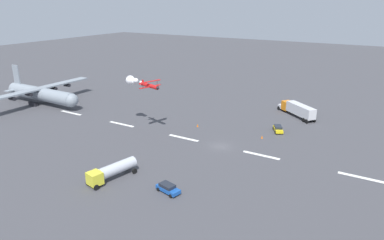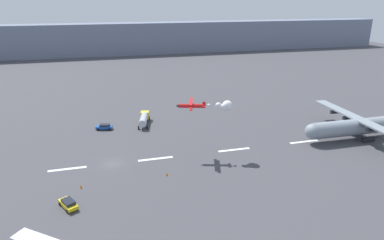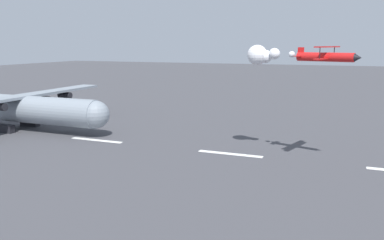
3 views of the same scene
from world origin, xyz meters
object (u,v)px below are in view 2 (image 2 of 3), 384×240
(airport_staff_sedan, at_px, (104,127))
(traffic_cone_near, at_px, (81,186))
(fuel_tanker_truck, at_px, (144,119))
(cargo_transport_plane, at_px, (355,126))
(stunt_biplane_red, at_px, (216,106))
(traffic_cone_far, at_px, (167,174))
(followme_car_yellow, at_px, (68,204))

(airport_staff_sedan, xyz_separation_m, traffic_cone_near, (-5.41, -31.48, -0.44))
(fuel_tanker_truck, bearing_deg, airport_staff_sedan, -173.22)
(cargo_transport_plane, distance_m, fuel_tanker_truck, 57.34)
(cargo_transport_plane, xyz_separation_m, traffic_cone_near, (-68.10, -7.45, -3.08))
(airport_staff_sedan, distance_m, traffic_cone_near, 31.95)
(stunt_biplane_red, xyz_separation_m, airport_staff_sedan, (-24.79, 23.14, -11.02))
(airport_staff_sedan, relative_size, traffic_cone_far, 6.32)
(stunt_biplane_red, height_order, followme_car_yellow, stunt_biplane_red)
(traffic_cone_near, bearing_deg, airport_staff_sedan, 80.26)
(stunt_biplane_red, xyz_separation_m, traffic_cone_far, (-13.11, -7.64, -11.46))
(stunt_biplane_red, bearing_deg, followme_car_yellow, -155.46)
(followme_car_yellow, relative_size, airport_staff_sedan, 1.00)
(fuel_tanker_truck, height_order, followme_car_yellow, fuel_tanker_truck)
(cargo_transport_plane, height_order, traffic_cone_near, cargo_transport_plane)
(cargo_transport_plane, distance_m, followme_car_yellow, 71.38)
(followme_car_yellow, bearing_deg, stunt_biplane_red, 24.54)
(traffic_cone_near, bearing_deg, traffic_cone_far, 2.35)
(stunt_biplane_red, distance_m, traffic_cone_far, 19.01)
(fuel_tanker_truck, distance_m, airport_staff_sedan, 11.42)
(stunt_biplane_red, relative_size, fuel_tanker_truck, 1.27)
(fuel_tanker_truck, xyz_separation_m, followme_car_yellow, (-18.60, -39.13, -0.94))
(traffic_cone_near, relative_size, traffic_cone_far, 1.00)
(traffic_cone_near, distance_m, traffic_cone_far, 17.10)
(cargo_transport_plane, height_order, followme_car_yellow, cargo_transport_plane)
(stunt_biplane_red, bearing_deg, traffic_cone_near, -164.55)
(fuel_tanker_truck, bearing_deg, cargo_transport_plane, -26.28)
(stunt_biplane_red, bearing_deg, fuel_tanker_truck, 118.84)
(stunt_biplane_red, height_order, traffic_cone_near, stunt_biplane_red)
(stunt_biplane_red, height_order, fuel_tanker_truck, stunt_biplane_red)
(airport_staff_sedan, bearing_deg, fuel_tanker_truck, 6.78)
(stunt_biplane_red, bearing_deg, cargo_transport_plane, -1.36)
(stunt_biplane_red, distance_m, followme_car_yellow, 36.95)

